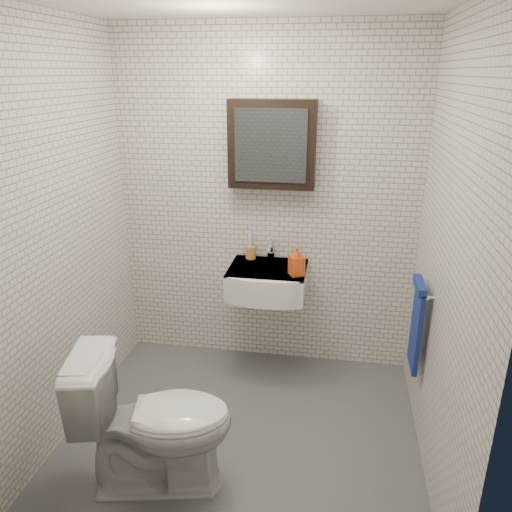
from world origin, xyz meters
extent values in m
cube|color=#53555B|center=(0.00, 0.00, 0.01)|extent=(2.20, 2.00, 0.01)
cube|color=silver|center=(0.00, 1.00, 1.25)|extent=(2.20, 0.02, 2.50)
cube|color=silver|center=(0.00, -1.00, 1.25)|extent=(2.20, 0.02, 2.50)
cube|color=silver|center=(-1.10, 0.00, 1.25)|extent=(0.02, 2.00, 2.50)
cube|color=silver|center=(1.10, 0.00, 1.25)|extent=(0.02, 2.00, 2.50)
cube|color=white|center=(0.05, 0.78, 0.75)|extent=(0.55, 0.45, 0.20)
cylinder|color=silver|center=(0.05, 0.80, 0.84)|extent=(0.31, 0.31, 0.02)
cylinder|color=silver|center=(0.05, 0.80, 0.85)|extent=(0.04, 0.04, 0.01)
cube|color=white|center=(0.05, 0.78, 0.84)|extent=(0.55, 0.45, 0.01)
cylinder|color=silver|center=(0.05, 0.94, 0.88)|extent=(0.06, 0.06, 0.06)
cylinder|color=silver|center=(0.05, 0.94, 0.94)|extent=(0.03, 0.03, 0.08)
cylinder|color=silver|center=(0.05, 0.88, 0.97)|extent=(0.02, 0.12, 0.02)
cube|color=silver|center=(0.05, 0.97, 0.99)|extent=(0.02, 0.09, 0.01)
cube|color=black|center=(0.05, 0.93, 1.70)|extent=(0.60, 0.14, 0.60)
cube|color=#3F444C|center=(0.05, 0.85, 1.70)|extent=(0.49, 0.01, 0.49)
cylinder|color=silver|center=(1.06, 0.35, 0.95)|extent=(0.02, 0.30, 0.02)
cylinder|color=silver|center=(1.08, 0.48, 0.95)|extent=(0.04, 0.02, 0.02)
cylinder|color=silver|center=(1.08, 0.22, 0.95)|extent=(0.04, 0.02, 0.02)
cube|color=navy|center=(1.05, 0.35, 0.68)|extent=(0.03, 0.26, 0.54)
cube|color=navy|center=(1.04, 0.35, 0.96)|extent=(0.05, 0.26, 0.05)
cylinder|color=#CB7532|center=(-0.10, 0.94, 0.90)|extent=(0.09, 0.09, 0.10)
cylinder|color=white|center=(-0.12, 0.93, 0.96)|extent=(0.02, 0.03, 0.18)
cylinder|color=#409BCE|center=(-0.09, 0.93, 0.95)|extent=(0.01, 0.02, 0.16)
cylinder|color=white|center=(-0.11, 0.95, 0.97)|extent=(0.02, 0.04, 0.19)
cylinder|color=#409BCE|center=(-0.09, 0.95, 0.96)|extent=(0.02, 0.04, 0.17)
imported|color=orange|center=(0.27, 0.67, 0.95)|extent=(0.13, 0.13, 0.21)
imported|color=white|center=(-0.38, -0.44, 0.42)|extent=(0.89, 0.62, 0.83)
camera|label=1|loc=(0.52, -2.52, 2.17)|focal=35.00mm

